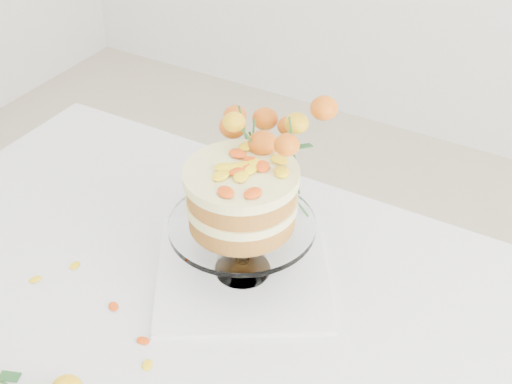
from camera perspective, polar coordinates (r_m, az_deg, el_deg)
table at (r=1.44m, az=-4.64°, el=-10.70°), size 1.43×0.93×0.76m
napkin at (r=1.42m, az=-1.07°, el=-6.42°), size 0.46×0.46×0.01m
cake_stand at (r=1.31m, az=-1.15°, el=-0.87°), size 0.28×0.28×0.25m
rose_vase at (r=1.40m, az=1.08°, el=3.71°), size 0.24×0.24×0.37m
stray_petal_a at (r=1.38m, az=-11.33°, el=-8.97°), size 0.03×0.02×0.00m
stray_petal_b at (r=1.31m, az=-9.03°, el=-11.68°), size 0.03×0.02×0.00m
stray_petal_c at (r=1.28m, az=-8.68°, el=-13.53°), size 0.03×0.02×0.00m
stray_petal_d at (r=1.48m, az=-14.29°, el=-5.73°), size 0.03×0.02×0.00m
stray_petal_e at (r=1.47m, az=-17.25°, el=-6.71°), size 0.03×0.02×0.00m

